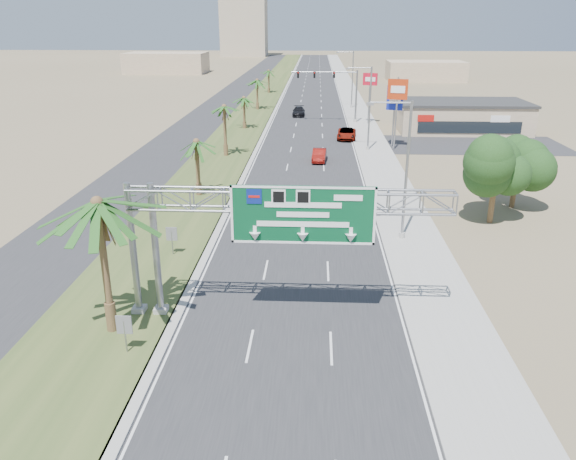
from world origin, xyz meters
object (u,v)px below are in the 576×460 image
(car_left_lane, at_px, (270,200))
(pole_sign_red_far, at_px, (370,83))
(sign_gantry, at_px, (272,211))
(pole_sign_blue, at_px, (395,100))
(car_far, at_px, (299,112))
(palm_near, at_px, (97,204))
(signal_mast, at_px, (343,91))
(pole_sign_red_near, at_px, (397,93))
(store_building, at_px, (461,117))
(car_mid_lane, at_px, (319,155))
(car_right_lane, at_px, (347,134))

(car_left_lane, distance_m, pole_sign_red_far, 44.57)
(sign_gantry, height_order, car_left_lane, sign_gantry)
(pole_sign_blue, bearing_deg, car_far, 117.79)
(palm_near, relative_size, signal_mast, 0.81)
(car_far, bearing_deg, palm_near, -96.05)
(car_far, bearing_deg, pole_sign_blue, -62.34)
(sign_gantry, bearing_deg, pole_sign_red_near, 74.51)
(store_building, relative_size, car_mid_lane, 4.23)
(pole_sign_red_near, bearing_deg, car_right_lane, 132.05)
(car_mid_lane, relative_size, pole_sign_blue, 0.55)
(signal_mast, bearing_deg, store_building, -19.54)
(pole_sign_red_near, bearing_deg, store_building, 49.78)
(signal_mast, xyz_separation_m, car_far, (-7.06, 6.58, -4.13))
(car_far, height_order, pole_sign_blue, pole_sign_blue)
(car_right_lane, xyz_separation_m, pole_sign_red_far, (3.92, 12.19, 5.45))
(palm_near, bearing_deg, signal_mast, 77.34)
(signal_mast, xyz_separation_m, pole_sign_red_far, (3.97, -0.82, 1.33))
(car_mid_lane, xyz_separation_m, car_right_lane, (3.72, 12.97, 0.03))
(store_building, height_order, pole_sign_red_far, pole_sign_red_far)
(pole_sign_red_far, bearing_deg, palm_near, -106.20)
(signal_mast, bearing_deg, pole_sign_red_near, -73.65)
(pole_sign_red_near, height_order, pole_sign_red_far, pole_sign_red_near)
(signal_mast, distance_m, car_left_lane, 44.34)
(car_left_lane, distance_m, car_far, 50.02)
(palm_near, height_order, store_building, palm_near)
(car_left_lane, bearing_deg, pole_sign_red_far, 73.02)
(palm_near, bearing_deg, sign_gantry, 13.32)
(store_building, bearing_deg, pole_sign_red_far, 158.16)
(signal_mast, bearing_deg, car_right_lane, -89.79)
(store_building, xyz_separation_m, pole_sign_red_far, (-12.86, 5.15, 4.18))
(sign_gantry, distance_m, palm_near, 8.41)
(pole_sign_red_near, bearing_deg, pole_sign_red_far, 95.17)
(sign_gantry, distance_m, pole_sign_red_near, 44.46)
(car_right_lane, xyz_separation_m, car_far, (-7.11, 19.59, -0.01))
(pole_sign_blue, bearing_deg, pole_sign_red_near, -89.16)
(car_mid_lane, xyz_separation_m, pole_sign_red_near, (9.31, 6.77, 6.14))
(signal_mast, relative_size, store_building, 0.57)
(sign_gantry, relative_size, pole_sign_blue, 2.15)
(car_mid_lane, distance_m, pole_sign_blue, 13.58)
(car_far, relative_size, pole_sign_red_far, 0.63)
(car_right_lane, bearing_deg, car_mid_lane, -101.36)
(signal_mast, xyz_separation_m, pole_sign_red_near, (5.64, -19.21, 1.99))
(car_far, xyz_separation_m, pole_sign_blue, (12.67, -24.05, 5.07))
(car_right_lane, bearing_deg, sign_gantry, -92.65)
(car_mid_lane, relative_size, pole_sign_red_far, 0.54)
(car_mid_lane, bearing_deg, pole_sign_blue, 46.04)
(signal_mast, height_order, car_left_lane, signal_mast)
(pole_sign_red_near, relative_size, pole_sign_red_far, 1.11)
(car_mid_lane, height_order, pole_sign_red_far, pole_sign_red_far)
(car_left_lane, height_order, car_right_lane, car_left_lane)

